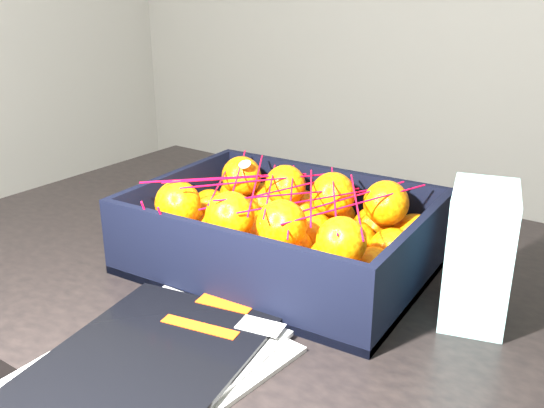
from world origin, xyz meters
The scene contains 6 objects.
table centered at (-0.09, 0.18, 0.65)m, with size 1.25×0.88×0.75m.
magazine_stack centered at (-0.06, -0.13, 0.76)m, with size 0.26×0.34×0.02m.
produce_crate centered at (-0.07, 0.17, 0.78)m, with size 0.42×0.32×0.12m.
clementine_heap centered at (-0.07, 0.17, 0.81)m, with size 0.40×0.29×0.13m.
mesh_net centered at (-0.08, 0.16, 0.87)m, with size 0.35×0.28×0.10m.
retail_carton centered at (0.21, 0.17, 0.84)m, with size 0.08×0.12×0.17m, color white.
Camera 1 is at (0.36, -0.56, 1.17)m, focal length 40.69 mm.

